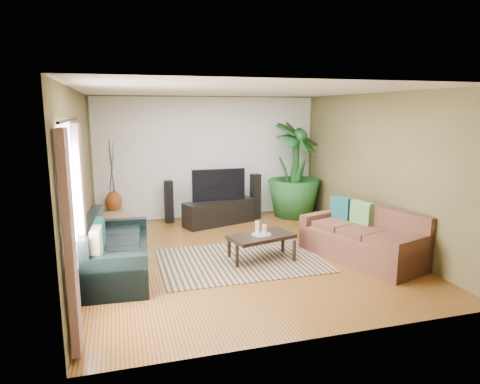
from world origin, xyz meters
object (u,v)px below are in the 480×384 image
object	(u,v)px
coffee_table	(261,247)
tv_stand	(219,212)
vase	(114,202)
sofa_right	(362,234)
speaker_right	(255,196)
speaker_left	(169,202)
pedestal	(115,219)
television	(219,185)
potted_plant	(295,170)
side_table	(115,233)
sofa_left	(117,246)

from	to	relation	value
coffee_table	tv_stand	size ratio (longest dim) A/B	0.67
coffee_table	vase	xyz separation A→B (m)	(-2.29, 2.69, 0.33)
sofa_right	speaker_right	world-z (taller)	speaker_right
speaker_left	pedestal	world-z (taller)	speaker_left
speaker_left	tv_stand	bearing A→B (deg)	-29.85
television	potted_plant	size ratio (longest dim) A/B	0.53
sofa_right	coffee_table	world-z (taller)	sofa_right
sofa_right	coffee_table	distance (m)	1.65
sofa_right	pedestal	size ratio (longest dim) A/B	5.48
speaker_right	vase	size ratio (longest dim) A/B	2.14
speaker_left	side_table	xyz separation A→B (m)	(-1.12, -1.57, -0.16)
sofa_right	vase	xyz separation A→B (m)	(-3.87, 3.11, 0.11)
television	speaker_left	bearing A→B (deg)	157.12
tv_stand	television	world-z (taller)	television
tv_stand	television	distance (m)	0.59
coffee_table	side_table	world-z (taller)	side_table
speaker_right	vase	bearing A→B (deg)	166.24
television	vase	size ratio (longest dim) A/B	2.41
sofa_left	side_table	bearing A→B (deg)	4.74
potted_plant	tv_stand	bearing A→B (deg)	-173.96
vase	tv_stand	bearing A→B (deg)	-9.43
coffee_table	speaker_left	bearing A→B (deg)	97.43
sofa_right	speaker_right	size ratio (longest dim) A/B	2.00
coffee_table	pedestal	world-z (taller)	coffee_table
pedestal	vase	bearing A→B (deg)	0.00
speaker_left	potted_plant	distance (m)	2.88
coffee_table	sofa_right	bearing A→B (deg)	-30.04
speaker_right	side_table	bearing A→B (deg)	-167.14
sofa_left	tv_stand	size ratio (longest dim) A/B	1.33
coffee_table	tv_stand	bearing A→B (deg)	78.54
potted_plant	speaker_left	bearing A→B (deg)	174.84
speaker_right	sofa_right	bearing A→B (deg)	-86.02
coffee_table	side_table	distance (m)	2.57
tv_stand	potted_plant	xyz separation A→B (m)	(1.80, 0.19, 0.81)
tv_stand	side_table	size ratio (longest dim) A/B	2.64
sofa_left	vase	xyz separation A→B (m)	(-0.04, 2.66, 0.11)
television	vase	distance (m)	2.19
sofa_left	potted_plant	bearing A→B (deg)	-53.91
side_table	television	bearing A→B (deg)	28.43
television	speaker_left	world-z (taller)	television
tv_stand	speaker_left	size ratio (longest dim) A/B	1.69
television	side_table	bearing A→B (deg)	-151.57
tv_stand	vase	distance (m)	2.19
tv_stand	speaker_right	world-z (taller)	speaker_right
sofa_left	sofa_right	distance (m)	3.86
side_table	speaker_right	bearing A→B (deg)	24.48
sofa_left	vase	bearing A→B (deg)	4.39
speaker_left	potted_plant	world-z (taller)	potted_plant
sofa_right	potted_plant	size ratio (longest dim) A/B	0.95
tv_stand	vase	world-z (taller)	vase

